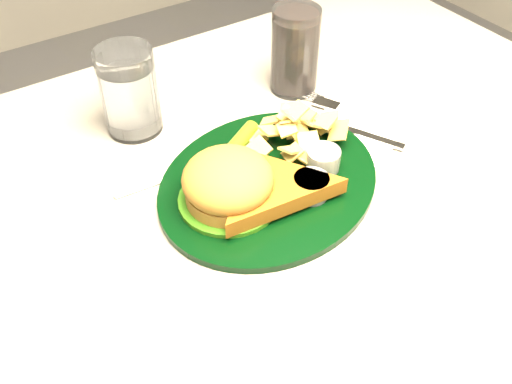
% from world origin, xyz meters
% --- Properties ---
extents(table, '(1.20, 0.80, 0.75)m').
position_xyz_m(table, '(0.00, 0.00, 0.38)').
color(table, '#9B958C').
rests_on(table, ground).
extents(dinner_plate, '(0.37, 0.34, 0.07)m').
position_xyz_m(dinner_plate, '(0.04, 0.01, 0.78)').
color(dinner_plate, black).
rests_on(dinner_plate, table).
extents(water_glass, '(0.09, 0.09, 0.12)m').
position_xyz_m(water_glass, '(-0.05, 0.21, 0.81)').
color(water_glass, white).
rests_on(water_glass, table).
extents(cola_glass, '(0.08, 0.08, 0.13)m').
position_xyz_m(cola_glass, '(0.20, 0.17, 0.81)').
color(cola_glass, black).
rests_on(cola_glass, table).
extents(fork_napkin, '(0.19, 0.20, 0.01)m').
position_xyz_m(fork_napkin, '(0.20, 0.03, 0.76)').
color(fork_napkin, white).
rests_on(fork_napkin, table).
extents(wrapped_straw, '(0.21, 0.09, 0.01)m').
position_xyz_m(wrapped_straw, '(-0.03, 0.08, 0.75)').
color(wrapped_straw, white).
rests_on(wrapped_straw, table).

